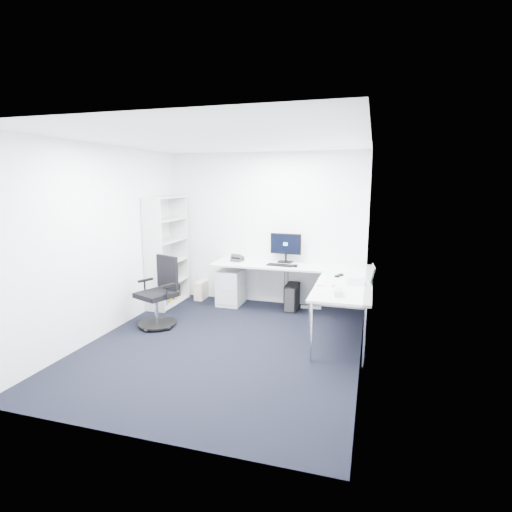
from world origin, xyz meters
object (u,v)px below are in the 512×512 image
(l_desk, at_px, (285,293))
(laptop, at_px, (356,273))
(bookshelf, at_px, (167,251))
(task_chair, at_px, (156,293))
(monitor, at_px, (286,248))

(l_desk, distance_m, laptop, 1.37)
(l_desk, bearing_deg, bookshelf, 178.68)
(bookshelf, bearing_deg, laptop, -10.72)
(task_chair, xyz_separation_m, laptop, (2.90, 0.46, 0.39))
(laptop, bearing_deg, task_chair, -176.40)
(l_desk, relative_size, laptop, 7.38)
(bookshelf, bearing_deg, monitor, 13.39)
(laptop, bearing_deg, monitor, 132.86)
(bookshelf, height_order, task_chair, bookshelf)
(task_chair, distance_m, laptop, 2.96)
(l_desk, xyz_separation_m, task_chair, (-1.78, -1.03, 0.14))
(l_desk, relative_size, bookshelf, 1.40)
(monitor, xyz_separation_m, laptop, (1.25, -1.11, -0.13))
(task_chair, bearing_deg, laptop, 31.25)
(l_desk, xyz_separation_m, laptop, (1.12, -0.57, 0.53))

